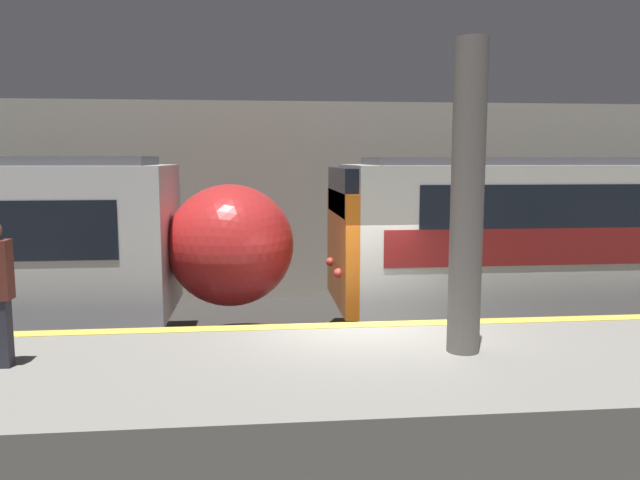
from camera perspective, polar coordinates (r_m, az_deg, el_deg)
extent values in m
plane|color=#33302D|center=(10.18, 3.54, -13.54)|extent=(120.00, 120.00, 0.00)
cube|color=gray|center=(8.33, 5.67, -14.40)|extent=(40.00, 3.61, 1.10)
cube|color=#EAD14C|center=(9.70, 3.74, -7.73)|extent=(40.00, 0.30, 0.01)
cube|color=#B2AD9E|center=(16.42, -0.35, 3.65)|extent=(50.00, 0.15, 5.11)
cylinder|color=slate|center=(8.27, 13.30, 3.65)|extent=(0.43, 0.43, 4.05)
ellipsoid|color=red|center=(12.10, -8.17, -0.45)|extent=(2.42, 2.62, 2.33)
sphere|color=#F2EFCC|center=(12.17, -3.66, -2.33)|extent=(0.20, 0.20, 0.20)
cube|color=orange|center=(12.22, 2.02, -0.69)|extent=(0.25, 2.79, 2.22)
cube|color=black|center=(12.11, 2.04, 4.52)|extent=(0.25, 2.50, 0.89)
sphere|color=#EA4C42|center=(11.64, 1.68, -3.05)|extent=(0.18, 0.18, 0.18)
sphere|color=#EA4C42|center=(12.89, 0.93, -2.01)|extent=(0.18, 0.18, 0.18)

